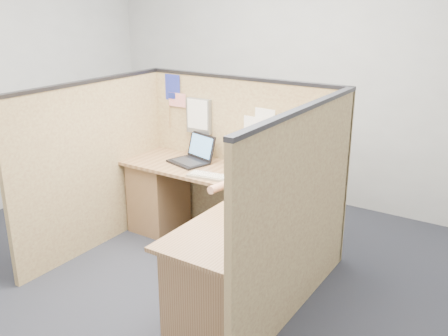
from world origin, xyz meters
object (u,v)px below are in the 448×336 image
Objects in this scene: l_desk at (215,227)px; mouse at (231,181)px; keyboard at (211,176)px; laptop at (192,155)px.

mouse is (0.04, 0.19, 0.36)m from l_desk.
keyboard is 0.21m from mouse.
keyboard is 4.21× the size of mouse.
l_desk is 0.41m from mouse.
mouse reaches higher than l_desk.
laptop is (-0.58, 0.48, 0.40)m from l_desk.
laptop is 0.49m from keyboard.
l_desk is 4.56× the size of keyboard.
l_desk is 4.63× the size of laptop.
laptop is 0.69m from mouse.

